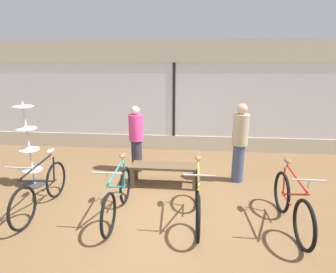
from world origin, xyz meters
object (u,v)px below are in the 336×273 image
object	(u,v)px
bicycle_far_right	(292,205)
bicycle_far_left	(41,190)
bicycle_right	(197,199)
accessory_rack	(30,152)
bicycle_left	(118,196)
display_bench	(164,169)
customer_by_window	(240,142)
customer_near_rack	(136,138)

from	to	relation	value
bicycle_far_right	bicycle_far_left	bearing A→B (deg)	178.51
bicycle_right	accessory_rack	xyz separation A→B (m)	(-3.55, 1.02, 0.36)
bicycle_right	bicycle_far_right	bearing A→B (deg)	-1.73
bicycle_left	accessory_rack	distance (m)	2.45
bicycle_far_left	display_bench	world-z (taller)	bicycle_far_left
display_bench	bicycle_far_left	bearing A→B (deg)	-150.43
bicycle_right	display_bench	size ratio (longest dim) A/B	1.21
customer_by_window	bicycle_far_left	bearing A→B (deg)	-157.05
bicycle_left	display_bench	xyz separation A→B (m)	(0.66, 1.26, 0.00)
bicycle_far_left	customer_by_window	xyz separation A→B (m)	(3.71, 1.57, 0.53)
bicycle_far_right	customer_near_rack	size ratio (longest dim) A/B	1.06
accessory_rack	display_bench	distance (m)	2.88
accessory_rack	bicycle_far_right	bearing A→B (deg)	-11.88
bicycle_left	customer_near_rack	bearing A→B (deg)	92.54
customer_near_rack	bicycle_far_right	bearing A→B (deg)	-34.58
bicycle_left	customer_near_rack	world-z (taller)	customer_near_rack
bicycle_right	customer_by_window	distance (m)	1.96
bicycle_far_right	accessory_rack	bearing A→B (deg)	168.12
bicycle_far_left	accessory_rack	size ratio (longest dim) A/B	0.97
bicycle_far_right	display_bench	size ratio (longest dim) A/B	1.23
bicycle_far_left	bicycle_left	bearing A→B (deg)	-2.90
customer_by_window	bicycle_left	bearing A→B (deg)	-144.30
accessory_rack	display_bench	bearing A→B (deg)	4.62
bicycle_far_left	customer_near_rack	bearing A→B (deg)	55.27
bicycle_far_left	bicycle_far_right	bearing A→B (deg)	-1.49
bicycle_far_left	bicycle_right	distance (m)	2.79
bicycle_right	customer_by_window	world-z (taller)	customer_by_window
bicycle_left	bicycle_right	size ratio (longest dim) A/B	1.01
bicycle_left	bicycle_far_right	size ratio (longest dim) A/B	1.00
bicycle_left	bicycle_far_right	world-z (taller)	bicycle_far_right
customer_near_rack	accessory_rack	bearing A→B (deg)	-155.15
bicycle_far_left	bicycle_left	world-z (taller)	bicycle_far_left
bicycle_far_left	display_bench	bearing A→B (deg)	29.57
bicycle_far_left	accessory_rack	distance (m)	1.27
bicycle_far_right	customer_near_rack	distance (m)	3.62
customer_near_rack	bicycle_right	bearing A→B (deg)	-53.92
accessory_rack	bicycle_far_left	bearing A→B (deg)	-51.14
bicycle_far_left	bicycle_left	distance (m)	1.43
customer_near_rack	customer_by_window	world-z (taller)	customer_by_window
bicycle_far_right	accessory_rack	world-z (taller)	accessory_rack
bicycle_left	accessory_rack	xyz separation A→B (m)	(-2.19, 1.02, 0.36)
bicycle_far_right	bicycle_right	bearing A→B (deg)	178.27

